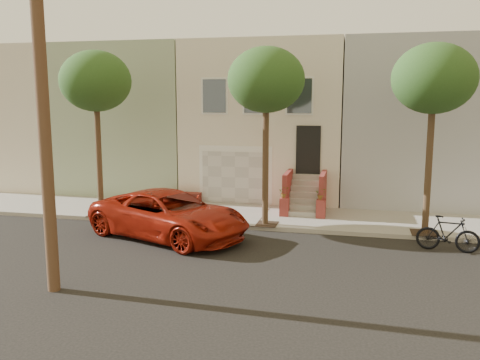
# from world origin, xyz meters

# --- Properties ---
(ground) EXTENTS (90.00, 90.00, 0.00)m
(ground) POSITION_xyz_m (0.00, 0.00, 0.00)
(ground) COLOR black
(ground) RESTS_ON ground
(sidewalk) EXTENTS (40.00, 3.70, 0.15)m
(sidewalk) POSITION_xyz_m (0.00, 5.35, 0.07)
(sidewalk) COLOR gray
(sidewalk) RESTS_ON ground
(house_row) EXTENTS (33.10, 11.70, 7.00)m
(house_row) POSITION_xyz_m (0.00, 11.19, 3.64)
(house_row) COLOR beige
(house_row) RESTS_ON sidewalk
(tree_left) EXTENTS (2.70, 2.57, 6.30)m
(tree_left) POSITION_xyz_m (-5.50, 3.90, 5.26)
(tree_left) COLOR #2D2116
(tree_left) RESTS_ON sidewalk
(tree_mid) EXTENTS (2.70, 2.57, 6.30)m
(tree_mid) POSITION_xyz_m (1.00, 3.90, 5.26)
(tree_mid) COLOR #2D2116
(tree_mid) RESTS_ON sidewalk
(tree_right) EXTENTS (2.70, 2.57, 6.30)m
(tree_right) POSITION_xyz_m (6.50, 3.90, 5.26)
(tree_right) COLOR #2D2116
(tree_right) RESTS_ON sidewalk
(pickup_truck) EXTENTS (6.27, 4.54, 1.58)m
(pickup_truck) POSITION_xyz_m (-1.94, 1.94, 0.79)
(pickup_truck) COLOR maroon
(pickup_truck) RESTS_ON ground
(motorcycle) EXTENTS (1.91, 0.79, 1.11)m
(motorcycle) POSITION_xyz_m (6.98, 2.39, 0.56)
(motorcycle) COLOR black
(motorcycle) RESTS_ON ground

